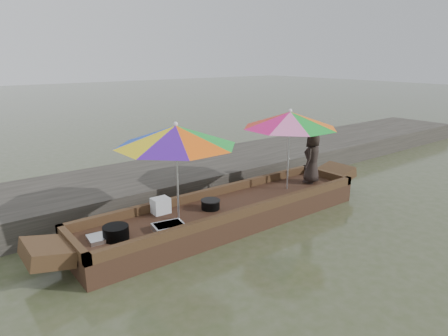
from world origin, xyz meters
TOP-DOWN VIEW (x-y plane):
  - water at (0.00, 0.00)m, footprint 80.00×80.00m
  - dock at (0.00, 2.20)m, footprint 22.00×2.20m
  - boat_hull at (0.00, 0.00)m, footprint 5.38×1.20m
  - cooking_pot at (-2.06, -0.07)m, footprint 0.36×0.36m
  - tray_crayfish at (-1.32, -0.25)m, footprint 0.50×0.39m
  - tray_scallop at (-2.19, 0.03)m, footprint 0.48×0.36m
  - charcoal_grill at (-0.33, 0.05)m, footprint 0.31×0.31m
  - supply_bag at (-1.09, 0.40)m, footprint 0.28×0.23m
  - vendor at (2.17, -0.01)m, footprint 0.60×0.50m
  - umbrella_bow at (-0.99, 0.00)m, footprint 2.40×2.40m
  - umbrella_stern at (1.47, 0.00)m, footprint 2.30×2.30m

SIDE VIEW (x-z plane):
  - water at x=0.00m, z-range 0.00..0.00m
  - boat_hull at x=0.00m, z-range 0.00..0.35m
  - dock at x=0.00m, z-range 0.00..0.50m
  - tray_scallop at x=-2.19m, z-range 0.35..0.41m
  - tray_crayfish at x=-1.32m, z-range 0.35..0.44m
  - charcoal_grill at x=-0.33m, z-range 0.35..0.50m
  - cooking_pot at x=-2.06m, z-range 0.35..0.54m
  - supply_bag at x=-1.09m, z-range 0.35..0.61m
  - vendor at x=2.17m, z-range 0.35..1.39m
  - umbrella_bow at x=-0.99m, z-range 0.35..1.90m
  - umbrella_stern at x=1.47m, z-range 0.35..1.90m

